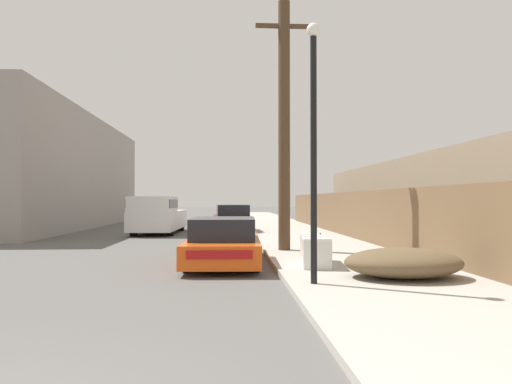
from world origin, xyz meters
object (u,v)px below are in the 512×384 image
at_px(discarded_fridge, 315,250).
at_px(utility_pole, 284,123).
at_px(brush_pile, 403,263).
at_px(pickup_truck, 157,215).
at_px(parked_sports_car_red, 224,243).
at_px(street_lamp, 314,132).
at_px(car_parked_mid, 232,220).

height_order(discarded_fridge, utility_pole, utility_pole).
bearing_deg(brush_pile, discarded_fridge, 126.32).
distance_m(pickup_truck, utility_pole, 10.64).
height_order(parked_sports_car_red, street_lamp, street_lamp).
distance_m(pickup_truck, street_lamp, 15.42).
bearing_deg(brush_pile, parked_sports_car_red, 139.94).
relative_size(discarded_fridge, pickup_truck, 0.31).
distance_m(discarded_fridge, brush_pile, 2.39).
distance_m(discarded_fridge, parked_sports_car_red, 2.47).
xyz_separation_m(utility_pole, brush_pile, (1.75, -5.19, -3.68)).
bearing_deg(parked_sports_car_red, discarded_fridge, -24.84).
bearing_deg(discarded_fridge, parked_sports_car_red, 160.05).
bearing_deg(parked_sports_car_red, pickup_truck, 109.24).
height_order(car_parked_mid, pickup_truck, pickup_truck).
relative_size(parked_sports_car_red, brush_pile, 2.00).
relative_size(car_parked_mid, pickup_truck, 0.76).
distance_m(parked_sports_car_red, street_lamp, 4.62).
bearing_deg(discarded_fridge, pickup_truck, 121.85).
bearing_deg(car_parked_mid, brush_pile, -80.09).
relative_size(car_parked_mid, utility_pole, 0.57).
xyz_separation_m(discarded_fridge, car_parked_mid, (-1.85, 12.54, 0.20)).
bearing_deg(car_parked_mid, parked_sports_car_red, -94.58).
xyz_separation_m(utility_pole, street_lamp, (-0.17, -5.72, -1.15)).
bearing_deg(pickup_truck, brush_pile, 118.85).
xyz_separation_m(car_parked_mid, pickup_truck, (-3.71, -0.57, 0.26)).
distance_m(street_lamp, brush_pile, 3.22).
relative_size(pickup_truck, utility_pole, 0.75).
bearing_deg(street_lamp, utility_pole, 88.32).
distance_m(car_parked_mid, brush_pile, 14.83).
bearing_deg(street_lamp, pickup_truck, 109.34).
bearing_deg(discarded_fridge, utility_pole, 102.75).
height_order(discarded_fridge, street_lamp, street_lamp).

